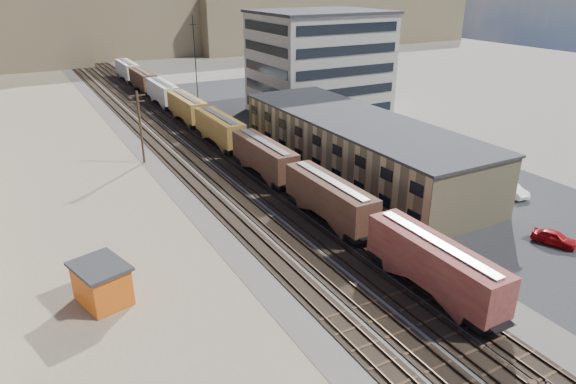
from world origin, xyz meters
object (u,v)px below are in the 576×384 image
freight_train (202,117)px  parked_car_blue (319,125)px  maintenance_shed (102,283)px  parked_car_red (555,238)px  utility_pole_north (140,126)px  parked_car_white (509,188)px

freight_train → parked_car_blue: 19.58m
maintenance_shed → parked_car_red: 41.30m
freight_train → parked_car_blue: size_ratio=24.62×
freight_train → maintenance_shed: bearing=-119.5°
freight_train → maintenance_shed: size_ratio=22.22×
utility_pole_north → parked_car_white: 47.64m
freight_train → parked_car_white: (22.53, -42.29, -1.98)m
utility_pole_north → freight_train: bearing=39.4°
parked_car_red → parked_car_white: parked_car_white is taller
maintenance_shed → utility_pole_north: bearing=70.4°
parked_car_blue → utility_pole_north: bearing=155.4°
maintenance_shed → parked_car_blue: (41.59, 34.31, -1.04)m
parked_car_white → parked_car_blue: bearing=103.0°
utility_pole_north → parked_car_blue: bearing=5.2°
freight_train → utility_pole_north: bearing=-140.6°
parked_car_red → utility_pole_north: bearing=102.1°
maintenance_shed → parked_car_white: maintenance_shed is taller
utility_pole_north → parked_car_white: bearing=-42.8°
utility_pole_north → parked_car_red: size_ratio=2.43×
utility_pole_north → parked_car_red: (28.50, -42.67, -4.60)m
maintenance_shed → parked_car_white: (46.08, -0.66, -0.90)m
utility_pole_north → parked_car_white: utility_pole_north is taller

